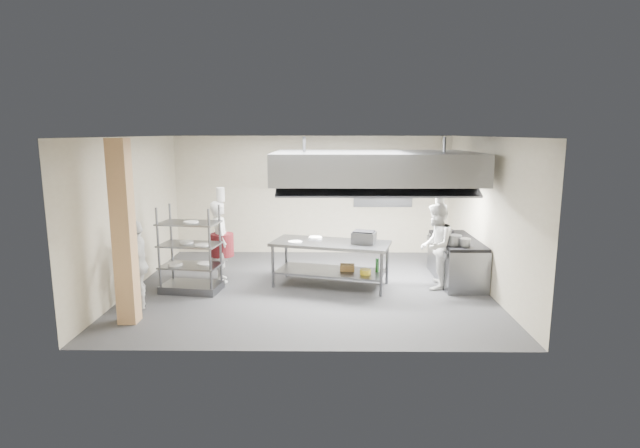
{
  "coord_description": "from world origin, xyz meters",
  "views": [
    {
      "loc": [
        0.32,
        -9.68,
        3.08
      ],
      "look_at": [
        0.22,
        0.2,
        1.26
      ],
      "focal_mm": 28.0,
      "sensor_mm": 36.0,
      "label": 1
    }
  ],
  "objects_px": {
    "pass_rack": "(190,249)",
    "stockpot": "(454,240)",
    "chef_head": "(220,241)",
    "chef_line": "(436,246)",
    "chef_plating": "(137,264)",
    "island": "(331,264)",
    "cooking_range": "(456,261)",
    "griddle": "(364,238)"
  },
  "relations": [
    {
      "from": "island",
      "to": "cooking_range",
      "type": "bearing_deg",
      "value": 22.77
    },
    {
      "from": "island",
      "to": "cooking_range",
      "type": "distance_m",
      "value": 2.67
    },
    {
      "from": "island",
      "to": "stockpot",
      "type": "bearing_deg",
      "value": 9.97
    },
    {
      "from": "stockpot",
      "to": "cooking_range",
      "type": "bearing_deg",
      "value": 69.16
    },
    {
      "from": "island",
      "to": "griddle",
      "type": "relative_size",
      "value": 5.19
    },
    {
      "from": "chef_head",
      "to": "cooking_range",
      "type": "bearing_deg",
      "value": -107.66
    },
    {
      "from": "pass_rack",
      "to": "chef_line",
      "type": "distance_m",
      "value": 4.84
    },
    {
      "from": "pass_rack",
      "to": "griddle",
      "type": "relative_size",
      "value": 3.75
    },
    {
      "from": "chef_plating",
      "to": "chef_head",
      "type": "bearing_deg",
      "value": 125.66
    },
    {
      "from": "chef_head",
      "to": "chef_line",
      "type": "height_order",
      "value": "chef_line"
    },
    {
      "from": "island",
      "to": "griddle",
      "type": "height_order",
      "value": "griddle"
    },
    {
      "from": "griddle",
      "to": "stockpot",
      "type": "xyz_separation_m",
      "value": [
        1.77,
        -0.12,
        -0.02
      ]
    },
    {
      "from": "island",
      "to": "chef_plating",
      "type": "relative_size",
      "value": 1.49
    },
    {
      "from": "chef_plating",
      "to": "stockpot",
      "type": "distance_m",
      "value": 5.97
    },
    {
      "from": "pass_rack",
      "to": "chef_head",
      "type": "xyz_separation_m",
      "value": [
        0.45,
        0.69,
        0.01
      ]
    },
    {
      "from": "pass_rack",
      "to": "chef_head",
      "type": "bearing_deg",
      "value": 65.63
    },
    {
      "from": "griddle",
      "to": "chef_head",
      "type": "bearing_deg",
      "value": -170.74
    },
    {
      "from": "island",
      "to": "cooking_range",
      "type": "xyz_separation_m",
      "value": [
        2.64,
        0.38,
        -0.04
      ]
    },
    {
      "from": "chef_line",
      "to": "griddle",
      "type": "height_order",
      "value": "chef_line"
    },
    {
      "from": "chef_head",
      "to": "stockpot",
      "type": "relative_size",
      "value": 5.88
    },
    {
      "from": "pass_rack",
      "to": "chef_plating",
      "type": "distance_m",
      "value": 1.15
    },
    {
      "from": "pass_rack",
      "to": "stockpot",
      "type": "xyz_separation_m",
      "value": [
        5.17,
        0.19,
        0.15
      ]
    },
    {
      "from": "griddle",
      "to": "chef_line",
      "type": "bearing_deg",
      "value": 15.3
    },
    {
      "from": "cooking_range",
      "to": "chef_line",
      "type": "relative_size",
      "value": 1.16
    },
    {
      "from": "chef_plating",
      "to": "cooking_range",
      "type": "bearing_deg",
      "value": 86.52
    },
    {
      "from": "pass_rack",
      "to": "chef_head",
      "type": "height_order",
      "value": "chef_head"
    },
    {
      "from": "island",
      "to": "chef_line",
      "type": "xyz_separation_m",
      "value": [
        2.09,
        -0.12,
        0.4
      ]
    },
    {
      "from": "griddle",
      "to": "pass_rack",
      "type": "bearing_deg",
      "value": -158.12
    },
    {
      "from": "island",
      "to": "cooking_range",
      "type": "relative_size",
      "value": 1.17
    },
    {
      "from": "pass_rack",
      "to": "chef_plating",
      "type": "relative_size",
      "value": 1.08
    },
    {
      "from": "pass_rack",
      "to": "chef_line",
      "type": "relative_size",
      "value": 0.98
    },
    {
      "from": "pass_rack",
      "to": "stockpot",
      "type": "height_order",
      "value": "pass_rack"
    },
    {
      "from": "cooking_range",
      "to": "griddle",
      "type": "bearing_deg",
      "value": -166.98
    },
    {
      "from": "chef_head",
      "to": "chef_plating",
      "type": "bearing_deg",
      "value": 126.07
    },
    {
      "from": "griddle",
      "to": "chef_plating",
      "type": "bearing_deg",
      "value": -146.7
    },
    {
      "from": "pass_rack",
      "to": "stockpot",
      "type": "bearing_deg",
      "value": 10.55
    },
    {
      "from": "island",
      "to": "stockpot",
      "type": "xyz_separation_m",
      "value": [
        2.43,
        -0.2,
        0.55
      ]
    },
    {
      "from": "pass_rack",
      "to": "cooking_range",
      "type": "bearing_deg",
      "value": 16.54
    },
    {
      "from": "pass_rack",
      "to": "chef_line",
      "type": "xyz_separation_m",
      "value": [
        4.83,
        0.27,
        0.01
      ]
    },
    {
      "from": "chef_head",
      "to": "chef_plating",
      "type": "relative_size",
      "value": 1.08
    },
    {
      "from": "chef_head",
      "to": "chef_line",
      "type": "bearing_deg",
      "value": -114.01
    },
    {
      "from": "chef_line",
      "to": "island",
      "type": "bearing_deg",
      "value": -71.53
    }
  ]
}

